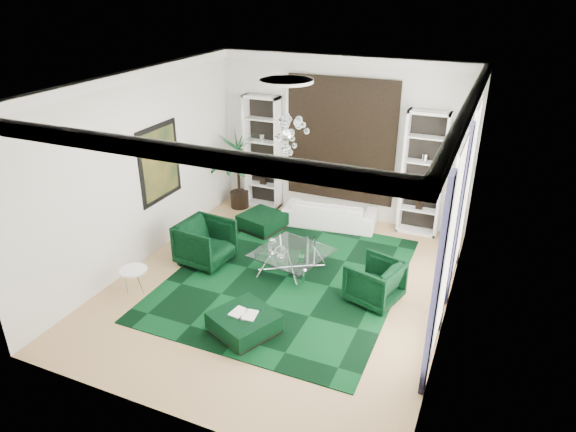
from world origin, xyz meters
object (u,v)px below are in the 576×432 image
at_px(armchair_left, 205,243).
at_px(sofa, 330,213).
at_px(ottoman_side, 262,222).
at_px(palm, 238,160).
at_px(coffee_table, 292,262).
at_px(side_table, 135,282).
at_px(armchair_right, 375,282).
at_px(ottoman_front, 245,323).

bearing_deg(armchair_left, sofa, -28.44).
relative_size(ottoman_side, palm, 0.35).
height_order(coffee_table, side_table, side_table).
distance_m(coffee_table, side_table, 2.99).
relative_size(armchair_left, armchair_right, 1.14).
distance_m(coffee_table, palm, 3.58).
bearing_deg(armchair_left, palm, 19.28).
bearing_deg(armchair_right, palm, -107.38).
relative_size(armchair_left, side_table, 1.94).
height_order(sofa, coffee_table, sofa).
bearing_deg(sofa, coffee_table, 83.32).
distance_m(ottoman_side, side_table, 3.45).
relative_size(ottoman_front, palm, 0.37).
height_order(armchair_left, palm, palm).
xyz_separation_m(ottoman_front, side_table, (-2.40, 0.25, 0.06)).
relative_size(sofa, ottoman_side, 2.42).
bearing_deg(side_table, coffee_table, 38.21).
distance_m(armchair_right, coffee_table, 1.79).
bearing_deg(coffee_table, armchair_left, -168.69).
bearing_deg(palm, ottoman_front, -60.95).
relative_size(coffee_table, palm, 0.51).
height_order(sofa, armchair_right, armchair_right).
relative_size(coffee_table, ottoman_side, 1.46).
bearing_deg(armchair_left, ottoman_side, -7.53).
xyz_separation_m(armchair_right, coffee_table, (-1.75, 0.35, -0.17)).
xyz_separation_m(armchair_left, ottoman_side, (0.40, 1.80, -0.25)).
relative_size(coffee_table, ottoman_front, 1.39).
xyz_separation_m(armchair_left, palm, (-0.70, 2.75, 0.80)).
distance_m(armchair_right, palm, 5.09).
bearing_deg(side_table, palm, 91.35).
xyz_separation_m(ottoman_side, side_table, (-1.00, -3.30, 0.05)).
xyz_separation_m(sofa, armchair_left, (-1.75, -2.65, 0.14)).
height_order(armchair_left, coffee_table, armchair_left).
distance_m(armchair_right, ottoman_side, 3.59).
bearing_deg(ottoman_front, palm, 119.05).
bearing_deg(side_table, ottoman_side, 73.14).
relative_size(coffee_table, side_table, 2.52).
bearing_deg(side_table, armchair_left, 68.20).
distance_m(ottoman_front, side_table, 2.41).
relative_size(armchair_right, ottoman_side, 0.99).
relative_size(ottoman_side, side_table, 1.73).
distance_m(armchair_left, armchair_right, 3.50).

